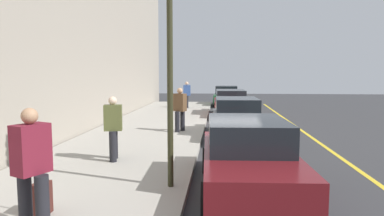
{
  "coord_description": "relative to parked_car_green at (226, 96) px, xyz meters",
  "views": [
    {
      "loc": [
        13.96,
        -0.38,
        2.48
      ],
      "look_at": [
        1.33,
        -1.38,
        1.2
      ],
      "focal_mm": 32.35,
      "sensor_mm": 36.0,
      "label": 1
    }
  ],
  "objects": [
    {
      "name": "pedestrian_burgundy_coat",
      "position": [
        21.71,
        -3.29,
        0.37
      ],
      "size": [
        0.58,
        0.57,
        1.83
      ],
      "color": "black",
      "rests_on": "sidewalk"
    },
    {
      "name": "parked_car_green",
      "position": [
        0.0,
        0.0,
        0.0
      ],
      "size": [
        4.41,
        2.01,
        1.51
      ],
      "color": "black",
      "rests_on": "ground"
    },
    {
      "name": "parked_car_charcoal",
      "position": [
        13.11,
        0.14,
        -0.0
      ],
      "size": [
        4.22,
        1.98,
        1.51
      ],
      "color": "black",
      "rests_on": "ground"
    },
    {
      "name": "lane_stripe_centre",
      "position": [
        12.51,
        3.03,
        -0.75
      ],
      "size": [
        28.0,
        0.14,
        0.01
      ],
      "primitive_type": "cube",
      "color": "gold",
      "rests_on": "ground"
    },
    {
      "name": "ground_plane",
      "position": [
        12.51,
        -0.17,
        -0.76
      ],
      "size": [
        56.0,
        56.0,
        0.0
      ],
      "primitive_type": "plane",
      "color": "#333335"
    },
    {
      "name": "pedestrian_olive_coat",
      "position": [
        17.54,
        -3.36,
        0.31
      ],
      "size": [
        0.56,
        0.51,
        1.71
      ],
      "color": "black",
      "rests_on": "sidewalk"
    },
    {
      "name": "parked_car_maroon",
      "position": [
        19.35,
        0.05,
        -0.0
      ],
      "size": [
        4.41,
        2.02,
        1.51
      ],
      "color": "black",
      "rests_on": "ground"
    },
    {
      "name": "rolling_suitcase",
      "position": [
        21.17,
        -3.45,
        -0.33
      ],
      "size": [
        0.34,
        0.22,
        0.9
      ],
      "color": "#471E19",
      "rests_on": "sidewalk"
    },
    {
      "name": "pedestrian_brown_coat",
      "position": [
        12.84,
        -2.11,
        0.32
      ],
      "size": [
        0.54,
        0.55,
        1.75
      ],
      "color": "black",
      "rests_on": "sidewalk"
    },
    {
      "name": "parked_car_red",
      "position": [
        6.52,
        0.11,
        0.0
      ],
      "size": [
        4.83,
        2.0,
        1.51
      ],
      "color": "black",
      "rests_on": "ground"
    },
    {
      "name": "sidewalk",
      "position": [
        12.51,
        -3.47,
        -0.68
      ],
      "size": [
        28.0,
        4.6,
        0.15
      ],
      "primitive_type": "cube",
      "color": "#A39E93",
      "rests_on": "ground"
    },
    {
      "name": "traffic_light_pole",
      "position": [
        19.58,
        -1.54,
        2.48
      ],
      "size": [
        0.35,
        0.26,
        4.6
      ],
      "color": "#2D2D19",
      "rests_on": "sidewalk"
    },
    {
      "name": "pedestrian_blue_coat",
      "position": [
        3.4,
        -2.72,
        0.33
      ],
      "size": [
        0.58,
        0.51,
        1.75
      ],
      "color": "black",
      "rests_on": "sidewalk"
    }
  ]
}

